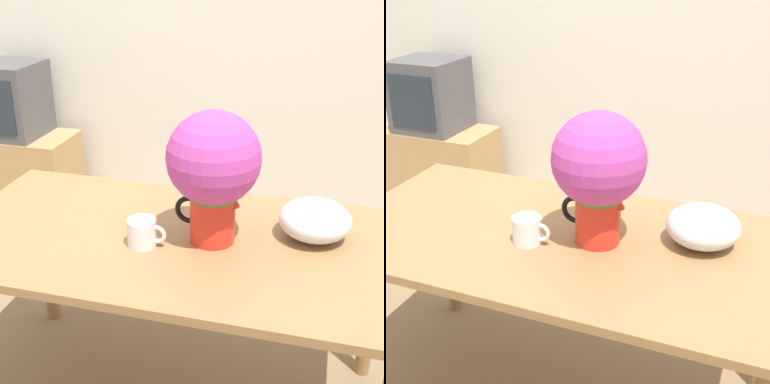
# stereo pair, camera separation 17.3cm
# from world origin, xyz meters

# --- Properties ---
(wall_back) EXTENTS (8.00, 0.05, 2.60)m
(wall_back) POSITION_xyz_m (0.00, 1.80, 1.30)
(wall_back) COLOR silver
(wall_back) RESTS_ON ground_plane
(table) EXTENTS (1.56, 0.82, 0.74)m
(table) POSITION_xyz_m (0.20, 0.03, 0.65)
(table) COLOR olive
(table) RESTS_ON ground_plane
(flower_vase) EXTENTS (0.30, 0.30, 0.44)m
(flower_vase) POSITION_xyz_m (0.34, 0.04, 1.00)
(flower_vase) COLOR red
(flower_vase) RESTS_ON table
(coffee_mug) EXTENTS (0.13, 0.10, 0.09)m
(coffee_mug) POSITION_xyz_m (0.13, -0.05, 0.78)
(coffee_mug) COLOR white
(coffee_mug) RESTS_ON table
(white_bowl) EXTENTS (0.24, 0.24, 0.13)m
(white_bowl) POSITION_xyz_m (0.67, 0.15, 0.80)
(white_bowl) COLOR silver
(white_bowl) RESTS_ON table
(tv_stand) EXTENTS (0.79, 0.42, 0.51)m
(tv_stand) POSITION_xyz_m (-1.33, 1.47, 0.26)
(tv_stand) COLOR tan
(tv_stand) RESTS_ON ground_plane
(tv_set) EXTENTS (0.42, 0.41, 0.47)m
(tv_set) POSITION_xyz_m (-1.33, 1.46, 0.75)
(tv_set) COLOR #4C4C51
(tv_set) RESTS_ON tv_stand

